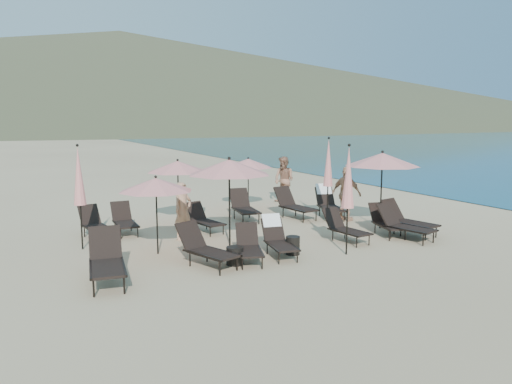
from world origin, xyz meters
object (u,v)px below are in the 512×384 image
lounger_3 (278,237)px  lounger_6 (95,223)px  lounger_11 (328,202)px  side_table_0 (235,256)px  lounger_9 (244,206)px  side_table_1 (293,245)px  lounger_5 (386,221)px  umbrella_open_2 (382,160)px  beachgoer_c (346,194)px  umbrella_open_1 (229,167)px  lounger_2 (249,246)px  lounger_8 (204,219)px  lounger_10 (294,204)px  beachgoer_a (183,211)px  umbrella_open_4 (248,163)px  umbrella_open_0 (156,185)px  lounger_0 (107,259)px  umbrella_closed_1 (328,163)px  beachgoer_b (284,180)px  lounger_13 (404,224)px  umbrella_closed_0 (348,178)px  lounger_7 (124,220)px  lounger_1 (205,247)px  lounger_12 (407,219)px  lounger_4 (345,227)px  umbrella_open_3 (178,167)px

lounger_3 → lounger_6: 5.62m
lounger_11 → side_table_0: lounger_11 is taller
lounger_9 → side_table_1: lounger_9 is taller
lounger_5 → lounger_11: 3.10m
umbrella_open_2 → beachgoer_c: (-0.24, 1.45, -1.26)m
lounger_11 → umbrella_open_1: bearing=-138.8°
lounger_2 → lounger_8: bearing=106.8°
lounger_10 → beachgoer_a: 4.67m
umbrella_open_4 → beachgoer_c: umbrella_open_4 is taller
lounger_11 → side_table_0: bearing=-127.3°
umbrella_open_0 → side_table_0: (1.38, -1.77, -1.59)m
lounger_0 → beachgoer_a: beachgoer_a is taller
lounger_2 → umbrella_closed_1: 5.57m
lounger_10 → beachgoer_b: 3.17m
side_table_1 → lounger_13: bearing=-0.9°
beachgoer_a → beachgoer_b: 7.05m
lounger_0 → umbrella_closed_0: size_ratio=0.68×
lounger_6 → umbrella_open_0: bearing=-74.9°
lounger_5 → side_table_1: (-3.62, -0.59, -0.18)m
umbrella_open_0 → lounger_6: bearing=113.7°
lounger_8 → side_table_0: 3.67m
lounger_2 → umbrella_closed_1: size_ratio=0.55×
lounger_2 → lounger_7: bearing=134.7°
umbrella_open_1 → lounger_1: bearing=-130.7°
lounger_10 → lounger_12: bearing=-71.5°
beachgoer_a → lounger_3: bearing=-81.0°
umbrella_open_4 → lounger_8: bearing=-136.0°
lounger_1 → lounger_11: 7.08m
lounger_2 → umbrella_open_4: bearing=83.8°
side_table_1 → beachgoer_c: bearing=36.5°
lounger_9 → side_table_0: size_ratio=4.25×
umbrella_open_4 → lounger_2: bearing=-116.0°
lounger_3 → lounger_8: 3.42m
beachgoer_b → lounger_4: bearing=-34.8°
lounger_9 → umbrella_open_3: size_ratio=0.85×
lounger_13 → lounger_3: bearing=163.8°
lounger_7 → beachgoer_b: bearing=21.4°
beachgoer_c → lounger_7: bearing=55.6°
umbrella_closed_1 → beachgoer_c: 1.28m
umbrella_open_3 → lounger_5: bearing=-40.2°
lounger_12 → umbrella_open_0: (-7.35, 1.25, 1.34)m
beachgoer_b → lounger_5: bearing=-21.0°
lounger_8 → beachgoer_c: size_ratio=0.84×
lounger_3 → side_table_0: size_ratio=3.76×
lounger_3 → lounger_7: size_ratio=1.03×
lounger_3 → umbrella_open_4: size_ratio=0.81×
lounger_1 → lounger_6: 4.55m
lounger_2 → umbrella_open_3: bearing=111.7°
lounger_4 → lounger_9: lounger_9 is taller
lounger_2 → lounger_13: (4.98, -0.01, 0.06)m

